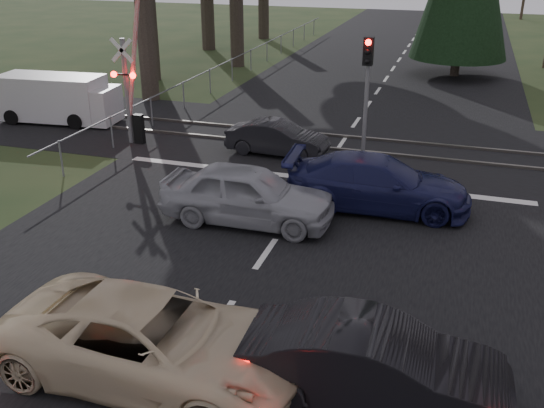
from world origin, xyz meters
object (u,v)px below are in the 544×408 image
at_px(traffic_signal_center, 367,77).
at_px(blue_sedan, 377,183).
at_px(white_van, 61,99).
at_px(crossing_signal, 132,88).
at_px(dark_hatchback, 375,365).
at_px(dark_car_far, 277,138).
at_px(silver_car, 248,194).
at_px(cream_coupe, 152,340).

distance_m(traffic_signal_center, blue_sedan, 4.75).
bearing_deg(white_van, crossing_signal, -25.92).
relative_size(crossing_signal, dark_hatchback, 1.61).
xyz_separation_m(dark_hatchback, dark_car_far, (-5.16, 11.42, -0.12)).
bearing_deg(blue_sedan, traffic_signal_center, 11.67).
relative_size(silver_car, dark_car_far, 1.29).
relative_size(blue_sedan, dark_car_far, 1.44).
relative_size(dark_hatchback, white_van, 0.86).
xyz_separation_m(silver_car, dark_car_far, (-0.89, 5.54, -0.20)).
distance_m(traffic_signal_center, dark_car_far, 3.70).
xyz_separation_m(dark_hatchback, blue_sedan, (-1.14, 7.83, 0.03)).
distance_m(cream_coupe, white_van, 17.31).
relative_size(dark_hatchback, silver_car, 0.94).
xyz_separation_m(silver_car, white_van, (-10.60, 6.84, 0.18)).
xyz_separation_m(traffic_signal_center, dark_car_far, (-2.91, -0.54, -2.22)).
xyz_separation_m(dark_hatchback, white_van, (-14.87, 12.72, 0.25)).
bearing_deg(traffic_signal_center, dark_car_far, -169.43).
relative_size(crossing_signal, dark_car_far, 1.95).
bearing_deg(cream_coupe, dark_car_far, 7.94).
xyz_separation_m(cream_coupe, blue_sedan, (2.55, 8.33, 0.01)).
xyz_separation_m(crossing_signal, dark_hatchback, (10.52, -11.07, -1.35)).
distance_m(cream_coupe, blue_sedan, 8.71).
height_order(silver_car, white_van, white_van).
distance_m(dark_car_far, white_van, 9.81).
bearing_deg(dark_hatchback, cream_coupe, 96.05).
bearing_deg(crossing_signal, traffic_signal_center, 6.15).
xyz_separation_m(cream_coupe, dark_car_far, (-1.46, 11.92, -0.15)).
distance_m(silver_car, white_van, 12.62).
height_order(traffic_signal_center, cream_coupe, traffic_signal_center).
bearing_deg(silver_car, dark_car_far, 8.18).
bearing_deg(blue_sedan, dark_hatchback, -174.99).
distance_m(crossing_signal, cream_coupe, 13.50).
relative_size(crossing_signal, cream_coupe, 1.32).
bearing_deg(blue_sedan, crossing_signal, 67.63).
bearing_deg(cream_coupe, blue_sedan, -16.09).
xyz_separation_m(crossing_signal, dark_car_far, (5.36, 0.35, -1.47)).
height_order(crossing_signal, dark_hatchback, crossing_signal).
distance_m(crossing_signal, blue_sedan, 10.01).
bearing_deg(blue_sedan, white_van, 67.10).
distance_m(silver_car, dark_car_far, 5.61).
bearing_deg(dark_car_far, dark_hatchback, -152.10).
distance_m(cream_coupe, dark_hatchback, 3.73).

